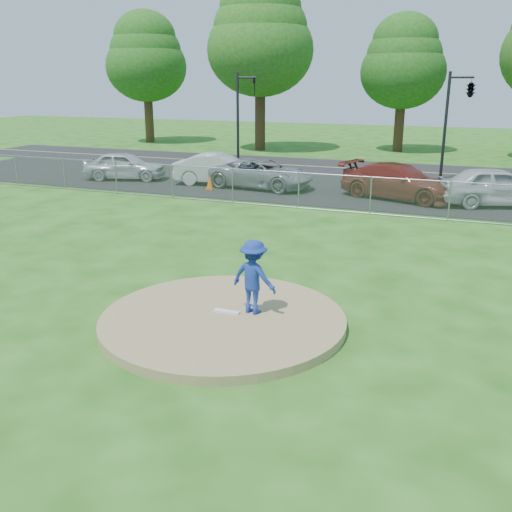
{
  "coord_description": "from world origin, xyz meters",
  "views": [
    {
      "loc": [
        4.89,
        -10.52,
        5.16
      ],
      "look_at": [
        0.0,
        2.0,
        1.0
      ],
      "focal_mm": 40.0,
      "sensor_mm": 36.0,
      "label": 1
    }
  ],
  "objects_px": {
    "traffic_signal_left": "(241,111)",
    "pitcher": "(254,277)",
    "tree_far_left": "(146,56)",
    "parked_car_white": "(220,169)",
    "parked_car_silver": "(125,166)",
    "parked_car_gray": "(261,174)",
    "parked_car_pearl": "(497,186)",
    "tree_center": "(404,61)",
    "parked_car_darkred": "(399,181)",
    "traffic_signal_center": "(468,91)",
    "traffic_cone": "(210,182)",
    "tree_left": "(260,36)"
  },
  "relations": [
    {
      "from": "traffic_signal_center",
      "to": "parked_car_darkred",
      "type": "bearing_deg",
      "value": -110.0
    },
    {
      "from": "tree_far_left",
      "to": "pitcher",
      "type": "distance_m",
      "value": 40.06
    },
    {
      "from": "parked_car_gray",
      "to": "tree_center",
      "type": "bearing_deg",
      "value": -6.26
    },
    {
      "from": "parked_car_darkred",
      "to": "traffic_signal_left",
      "type": "bearing_deg",
      "value": 76.57
    },
    {
      "from": "traffic_signal_center",
      "to": "parked_car_silver",
      "type": "bearing_deg",
      "value": -159.06
    },
    {
      "from": "tree_far_left",
      "to": "tree_center",
      "type": "bearing_deg",
      "value": 2.73
    },
    {
      "from": "tree_left",
      "to": "parked_car_gray",
      "type": "distance_m",
      "value": 17.93
    },
    {
      "from": "parked_car_gray",
      "to": "parked_car_white",
      "type": "bearing_deg",
      "value": 91.36
    },
    {
      "from": "parked_car_pearl",
      "to": "pitcher",
      "type": "bearing_deg",
      "value": 141.94
    },
    {
      "from": "pitcher",
      "to": "parked_car_darkred",
      "type": "relative_size",
      "value": 0.31
    },
    {
      "from": "traffic_signal_center",
      "to": "traffic_cone",
      "type": "xyz_separation_m",
      "value": [
        -11.32,
        -7.43,
        -4.25
      ]
    },
    {
      "from": "tree_center",
      "to": "tree_far_left",
      "type": "bearing_deg",
      "value": -177.27
    },
    {
      "from": "tree_left",
      "to": "parked_car_silver",
      "type": "xyz_separation_m",
      "value": [
        -1.89,
        -15.45,
        -7.49
      ]
    },
    {
      "from": "traffic_signal_center",
      "to": "parked_car_white",
      "type": "height_order",
      "value": "traffic_signal_center"
    },
    {
      "from": "traffic_cone",
      "to": "parked_car_white",
      "type": "bearing_deg",
      "value": 93.99
    },
    {
      "from": "traffic_cone",
      "to": "parked_car_white",
      "type": "relative_size",
      "value": 0.15
    },
    {
      "from": "tree_far_left",
      "to": "parked_car_darkred",
      "type": "xyz_separation_m",
      "value": [
        23.63,
        -17.43,
        -6.27
      ]
    },
    {
      "from": "parked_car_white",
      "to": "parked_car_gray",
      "type": "xyz_separation_m",
      "value": [
        2.34,
        -0.21,
        -0.07
      ]
    },
    {
      "from": "tree_far_left",
      "to": "traffic_signal_left",
      "type": "relative_size",
      "value": 1.92
    },
    {
      "from": "tree_far_left",
      "to": "traffic_cone",
      "type": "height_order",
      "value": "tree_far_left"
    },
    {
      "from": "traffic_signal_left",
      "to": "parked_car_darkred",
      "type": "relative_size",
      "value": 1.04
    },
    {
      "from": "tree_left",
      "to": "tree_center",
      "type": "xyz_separation_m",
      "value": [
        10.0,
        3.0,
        -1.77
      ]
    },
    {
      "from": "traffic_signal_center",
      "to": "traffic_cone",
      "type": "height_order",
      "value": "traffic_signal_center"
    },
    {
      "from": "parked_car_white",
      "to": "parked_car_gray",
      "type": "relative_size",
      "value": 0.92
    },
    {
      "from": "pitcher",
      "to": "parked_car_white",
      "type": "bearing_deg",
      "value": -51.04
    },
    {
      "from": "tree_center",
      "to": "traffic_signal_center",
      "type": "relative_size",
      "value": 1.76
    },
    {
      "from": "traffic_signal_left",
      "to": "pitcher",
      "type": "distance_m",
      "value": 23.6
    },
    {
      "from": "pitcher",
      "to": "parked_car_white",
      "type": "relative_size",
      "value": 0.35
    },
    {
      "from": "parked_car_darkred",
      "to": "parked_car_silver",
      "type": "bearing_deg",
      "value": 108.41
    },
    {
      "from": "tree_left",
      "to": "parked_car_gray",
      "type": "height_order",
      "value": "tree_left"
    },
    {
      "from": "traffic_signal_left",
      "to": "traffic_cone",
      "type": "height_order",
      "value": "traffic_signal_left"
    },
    {
      "from": "parked_car_white",
      "to": "tree_left",
      "type": "bearing_deg",
      "value": 2.63
    },
    {
      "from": "traffic_signal_left",
      "to": "parked_car_silver",
      "type": "bearing_deg",
      "value": -122.6
    },
    {
      "from": "tree_center",
      "to": "parked_car_silver",
      "type": "xyz_separation_m",
      "value": [
        -11.89,
        -18.45,
        -5.72
      ]
    },
    {
      "from": "traffic_cone",
      "to": "pitcher",
      "type": "bearing_deg",
      "value": -60.78
    },
    {
      "from": "tree_far_left",
      "to": "traffic_signal_center",
      "type": "bearing_deg",
      "value": -22.96
    },
    {
      "from": "parked_car_gray",
      "to": "parked_car_pearl",
      "type": "height_order",
      "value": "parked_car_pearl"
    },
    {
      "from": "parked_car_darkred",
      "to": "tree_far_left",
      "type": "bearing_deg",
      "value": 71.91
    },
    {
      "from": "tree_left",
      "to": "parked_car_pearl",
      "type": "distance_m",
      "value": 23.93
    },
    {
      "from": "parked_car_pearl",
      "to": "traffic_signal_center",
      "type": "bearing_deg",
      "value": -4.25
    },
    {
      "from": "parked_car_pearl",
      "to": "traffic_cone",
      "type": "bearing_deg",
      "value": 75.01
    },
    {
      "from": "tree_far_left",
      "to": "tree_left",
      "type": "distance_m",
      "value": 11.24
    },
    {
      "from": "parked_car_darkred",
      "to": "parked_car_pearl",
      "type": "bearing_deg",
      "value": -72.16
    },
    {
      "from": "pitcher",
      "to": "parked_car_gray",
      "type": "xyz_separation_m",
      "value": [
        -5.67,
        15.38,
        -0.31
      ]
    },
    {
      "from": "tree_left",
      "to": "traffic_cone",
      "type": "distance_m",
      "value": 18.59
    },
    {
      "from": "traffic_signal_left",
      "to": "parked_car_pearl",
      "type": "xyz_separation_m",
      "value": [
        14.46,
        -6.46,
        -2.52
      ]
    },
    {
      "from": "traffic_signal_left",
      "to": "traffic_signal_center",
      "type": "distance_m",
      "value": 12.79
    },
    {
      "from": "tree_far_left",
      "to": "pitcher",
      "type": "height_order",
      "value": "tree_far_left"
    },
    {
      "from": "tree_center",
      "to": "parked_car_darkred",
      "type": "xyz_separation_m",
      "value": [
        2.63,
        -18.43,
        -5.68
      ]
    },
    {
      "from": "traffic_signal_center",
      "to": "parked_car_gray",
      "type": "distance_m",
      "value": 11.65
    }
  ]
}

